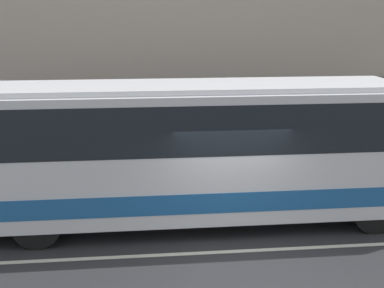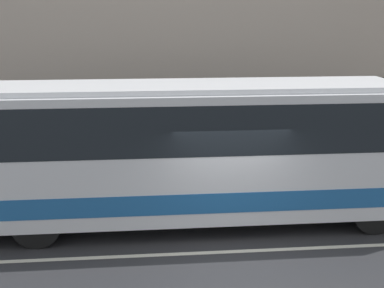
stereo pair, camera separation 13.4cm
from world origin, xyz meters
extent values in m
plane|color=#2D2D30|center=(0.00, 0.00, 0.00)|extent=(60.00, 60.00, 0.00)
cube|color=gray|center=(0.00, 5.42, 0.07)|extent=(60.00, 2.84, 0.13)
cube|color=#2D2B28|center=(0.00, 6.83, 1.40)|extent=(60.00, 0.06, 2.80)
cube|color=beige|center=(0.00, 0.00, 0.00)|extent=(54.00, 0.14, 0.01)
cube|color=silver|center=(-0.82, 1.76, 1.78)|extent=(11.49, 2.49, 2.85)
cube|color=#1E5999|center=(-0.82, 1.76, 0.90)|extent=(11.43, 2.52, 0.45)
cube|color=black|center=(-0.82, 1.76, 2.48)|extent=(11.14, 2.51, 1.08)
cube|color=silver|center=(-0.82, 1.76, 3.26)|extent=(9.77, 2.12, 0.12)
cylinder|color=black|center=(3.33, 0.67, 0.53)|extent=(1.06, 0.28, 1.06)
cylinder|color=black|center=(3.33, 2.85, 0.53)|extent=(1.06, 0.28, 1.06)
cylinder|color=black|center=(-4.16, 0.67, 0.53)|extent=(1.06, 0.28, 1.06)
cylinder|color=black|center=(-4.16, 2.85, 0.53)|extent=(1.06, 0.28, 1.06)
camera|label=1|loc=(-2.07, -10.20, 4.89)|focal=50.00mm
camera|label=2|loc=(-1.94, -10.22, 4.89)|focal=50.00mm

